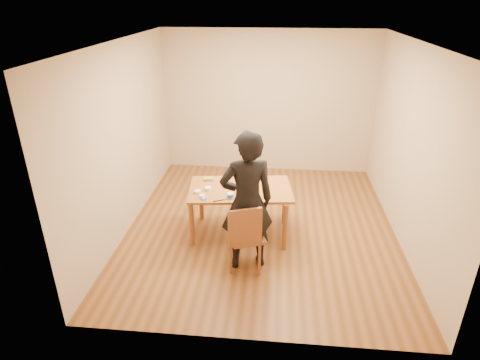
# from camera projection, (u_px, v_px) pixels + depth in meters

# --- Properties ---
(room_shell) EXTENTS (4.00, 4.50, 2.70)m
(room_shell) POSITION_uv_depth(u_px,v_px,m) (264.00, 135.00, 5.92)
(room_shell) COLOR brown
(room_shell) RESTS_ON ground
(dining_table) EXTENTS (1.53, 1.01, 0.04)m
(dining_table) POSITION_uv_depth(u_px,v_px,m) (240.00, 189.00, 5.69)
(dining_table) COLOR brown
(dining_table) RESTS_ON floor
(dining_chair) EXTENTS (0.54, 0.54, 0.04)m
(dining_chair) POSITION_uv_depth(u_px,v_px,m) (246.00, 237.00, 5.09)
(dining_chair) COLOR brown
(dining_chair) RESTS_ON floor
(cake_plate) EXTENTS (0.27, 0.27, 0.02)m
(cake_plate) POSITION_uv_depth(u_px,v_px,m) (248.00, 186.00, 5.72)
(cake_plate) COLOR #AE130B
(cake_plate) RESTS_ON dining_table
(cake) EXTENTS (0.24, 0.24, 0.08)m
(cake) POSITION_uv_depth(u_px,v_px,m) (248.00, 183.00, 5.70)
(cake) COLOR white
(cake) RESTS_ON cake_plate
(frosting_dome) EXTENTS (0.23, 0.23, 0.03)m
(frosting_dome) POSITION_uv_depth(u_px,v_px,m) (248.00, 180.00, 5.68)
(frosting_dome) COLOR white
(frosting_dome) RESTS_ON cake
(frosting_tub) EXTENTS (0.08, 0.08, 0.07)m
(frosting_tub) POSITION_uv_depth(u_px,v_px,m) (230.00, 196.00, 5.39)
(frosting_tub) COLOR white
(frosting_tub) RESTS_ON dining_table
(frosting_lid) EXTENTS (0.09, 0.09, 0.01)m
(frosting_lid) POSITION_uv_depth(u_px,v_px,m) (204.00, 199.00, 5.38)
(frosting_lid) COLOR #1B37B4
(frosting_lid) RESTS_ON dining_table
(frosting_dollop) EXTENTS (0.04, 0.04, 0.02)m
(frosting_dollop) POSITION_uv_depth(u_px,v_px,m) (203.00, 198.00, 5.37)
(frosting_dollop) COLOR white
(frosting_dollop) RESTS_ON frosting_lid
(ramekin_green) EXTENTS (0.07, 0.07, 0.04)m
(ramekin_green) POSITION_uv_depth(u_px,v_px,m) (202.00, 196.00, 5.42)
(ramekin_green) COLOR white
(ramekin_green) RESTS_ON dining_table
(ramekin_yellow) EXTENTS (0.09, 0.09, 0.04)m
(ramekin_yellow) POSITION_uv_depth(u_px,v_px,m) (208.00, 189.00, 5.62)
(ramekin_yellow) COLOR white
(ramekin_yellow) RESTS_ON dining_table
(ramekin_multi) EXTENTS (0.09, 0.09, 0.04)m
(ramekin_multi) POSITION_uv_depth(u_px,v_px,m) (198.00, 192.00, 5.53)
(ramekin_multi) COLOR white
(ramekin_multi) RESTS_ON dining_table
(candy_box_pink) EXTENTS (0.14, 0.08, 0.02)m
(candy_box_pink) POSITION_uv_depth(u_px,v_px,m) (209.00, 180.00, 5.91)
(candy_box_pink) COLOR #E836AC
(candy_box_pink) RESTS_ON dining_table
(candy_box_green) EXTENTS (0.14, 0.10, 0.02)m
(candy_box_green) POSITION_uv_depth(u_px,v_px,m) (208.00, 179.00, 5.90)
(candy_box_green) COLOR green
(candy_box_green) RESTS_ON candy_box_pink
(spatula) EXTENTS (0.15, 0.09, 0.01)m
(spatula) POSITION_uv_depth(u_px,v_px,m) (219.00, 201.00, 5.33)
(spatula) COLOR black
(spatula) RESTS_ON dining_table
(person) EXTENTS (0.77, 0.62, 1.85)m
(person) POSITION_uv_depth(u_px,v_px,m) (247.00, 202.00, 4.93)
(person) COLOR black
(person) RESTS_ON floor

